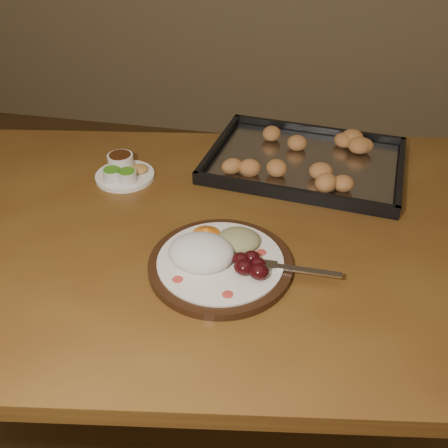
# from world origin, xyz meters

# --- Properties ---
(ground) EXTENTS (4.00, 4.00, 0.00)m
(ground) POSITION_xyz_m (0.00, 0.00, 0.00)
(ground) COLOR brown
(ground) RESTS_ON ground
(dining_table) EXTENTS (1.63, 1.13, 0.75)m
(dining_table) POSITION_xyz_m (0.19, 0.06, 0.65)
(dining_table) COLOR brown
(dining_table) RESTS_ON ground
(dinner_plate) EXTENTS (0.37, 0.28, 0.06)m
(dinner_plate) POSITION_xyz_m (0.25, -0.06, 0.77)
(dinner_plate) COLOR black
(dinner_plate) RESTS_ON dining_table
(condiment_saucer) EXTENTS (0.15, 0.15, 0.05)m
(condiment_saucer) POSITION_xyz_m (-0.05, 0.22, 0.77)
(condiment_saucer) COLOR white
(condiment_saucer) RESTS_ON dining_table
(baking_tray) EXTENTS (0.52, 0.41, 0.05)m
(baking_tray) POSITION_xyz_m (0.39, 0.37, 0.77)
(baking_tray) COLOR black
(baking_tray) RESTS_ON dining_table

